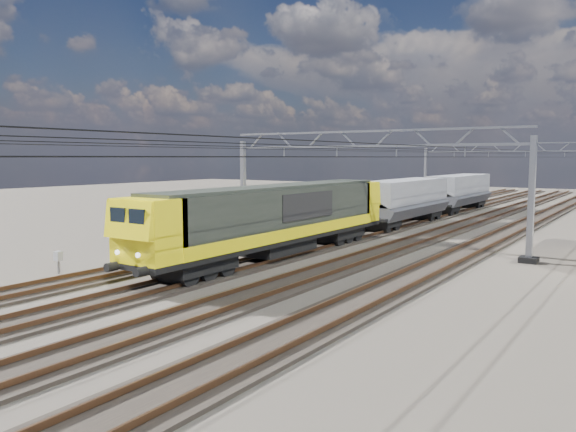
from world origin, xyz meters
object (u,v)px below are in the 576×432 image
Objects in this scene: locomotive at (278,216)px; hopper_wagon_mid at (460,190)px; catenary_gantry_far at (506,171)px; trackside_cabinet at (58,257)px; hopper_wagon_lead at (405,198)px; catenary_gantry_mid at (365,183)px.

hopper_wagon_mid is (-0.00, 31.90, -0.09)m from locomotive.
locomotive is at bearing -92.70° from catenary_gantry_far.
catenary_gantry_far is 10.87m from hopper_wagon_mid.
hopper_wagon_mid reaches higher than trackside_cabinet.
hopper_wagon_mid is 41.42m from trackside_cabinet.
trackside_cabinet is (-6.33, -9.02, -1.52)m from locomotive.
hopper_wagon_lead and hopper_wagon_mid have the same top height.
locomotive is 31.90m from hopper_wagon_mid.
hopper_wagon_lead is at bearing -90.00° from hopper_wagon_mid.
catenary_gantry_mid is 18.41× the size of trackside_cabinet.
catenary_gantry_far is 24.89m from hopper_wagon_lead.
trackside_cabinet is at bearing -125.06° from locomotive.
hopper_wagon_mid is 12.03× the size of trackside_cabinet.
catenary_gantry_far reaches higher than trackside_cabinet.
catenary_gantry_far is at bearing 90.00° from catenary_gantry_mid.
locomotive reaches higher than hopper_wagon_lead.
catenary_gantry_mid reaches higher than trackside_cabinet.
hopper_wagon_lead is at bearing 100.08° from catenary_gantry_mid.
hopper_wagon_mid is (-2.00, -10.55, -1.67)m from catenary_gantry_far.
locomotive is at bearing -90.00° from hopper_wagon_lead.
catenary_gantry_far is at bearing 80.02° from trackside_cabinet.
catenary_gantry_mid is 25.58m from hopper_wagon_mid.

